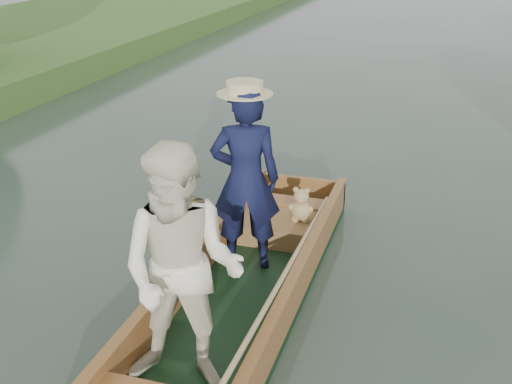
% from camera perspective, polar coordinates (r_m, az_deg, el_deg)
% --- Properties ---
extents(ground, '(120.00, 120.00, 0.00)m').
position_cam_1_polar(ground, '(5.94, -1.74, -10.65)').
color(ground, '#283D30').
rests_on(ground, ground).
extents(punt, '(1.12, 5.15, 1.96)m').
position_cam_1_polar(punt, '(5.41, -2.97, -5.47)').
color(punt, black).
rests_on(punt, ground).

